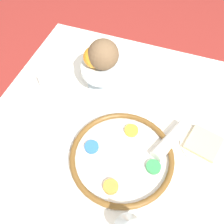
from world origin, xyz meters
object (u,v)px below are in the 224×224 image
wine_glass (128,224)px  napkin_roll (170,140)px  orange_fruit (94,57)px  seder_plate (122,157)px  fruit_stand (104,71)px  coconut (103,55)px  cup_mid (49,80)px  bread_plate (203,144)px

wine_glass → napkin_roll: size_ratio=0.79×
wine_glass → orange_fruit: orange_fruit is taller
napkin_roll → seder_plate: bearing=129.0°
napkin_roll → orange_fruit: bearing=64.0°
fruit_stand → coconut: (-0.00, -0.00, 0.09)m
orange_fruit → seder_plate: bearing=-143.9°
orange_fruit → fruit_stand: bearing=-69.1°
orange_fruit → napkin_roll: bearing=-116.0°
fruit_stand → napkin_roll: fruit_stand is taller
cup_mid → wine_glass: bearing=-132.3°
wine_glass → bread_plate: bearing=-24.3°
bread_plate → seder_plate: bearing=120.3°
coconut → bread_plate: size_ratio=0.72×
bread_plate → napkin_roll: bearing=106.9°
orange_fruit → coconut: 0.04m
fruit_stand → napkin_roll: bearing=-119.8°
orange_fruit → coconut: size_ratio=0.71×
coconut → cup_mid: 0.26m
seder_plate → fruit_stand: (0.30, 0.18, 0.07)m
fruit_stand → coconut: bearing=-146.6°
napkin_roll → cup_mid: size_ratio=2.35×
bread_plate → napkin_roll: (-0.03, 0.11, 0.01)m
coconut → orange_fruit: bearing=103.2°
wine_glass → napkin_roll: wine_glass is taller
coconut → napkin_roll: (-0.18, -0.31, -0.15)m
wine_glass → bread_plate: 0.41m
bread_plate → napkin_roll: napkin_roll is taller
seder_plate → orange_fruit: (0.28, 0.21, 0.14)m
orange_fruit → bread_plate: (-0.14, -0.46, -0.14)m
orange_fruit → napkin_roll: 0.41m
wine_glass → fruit_stand: wine_glass is taller
coconut → bread_plate: 0.48m
fruit_stand → cup_mid: 0.23m
napkin_roll → fruit_stand: bearing=60.2°
wine_glass → cup_mid: size_ratio=1.85×
coconut → bread_plate: coconut is taller
wine_glass → fruit_stand: (0.51, 0.26, -0.02)m
coconut → napkin_roll: 0.39m
coconut → bread_plate: (-0.14, -0.43, -0.16)m
fruit_stand → napkin_roll: size_ratio=0.97×
seder_plate → napkin_roll: 0.18m
wine_glass → seder_plate: bearing=22.1°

